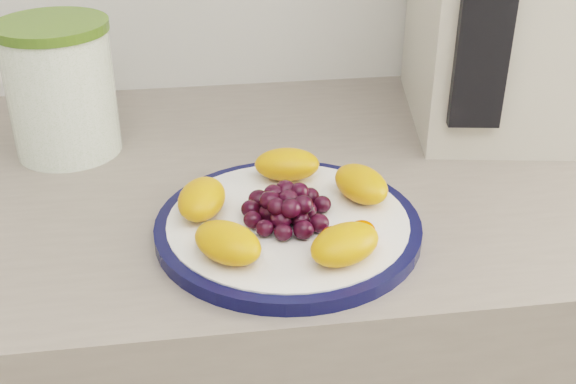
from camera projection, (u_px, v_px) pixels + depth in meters
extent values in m
cylinder|color=#0A0E34|center=(288.00, 227.00, 0.76)|extent=(0.28, 0.28, 0.01)
cylinder|color=white|center=(288.00, 226.00, 0.76)|extent=(0.26, 0.26, 0.02)
cylinder|color=#427020|center=(62.00, 93.00, 0.90)|extent=(0.16, 0.16, 0.16)
cylinder|color=#486820|center=(51.00, 26.00, 0.86)|extent=(0.16, 0.16, 0.01)
cube|color=black|center=(487.00, 16.00, 0.82)|extent=(0.06, 0.03, 0.27)
ellipsoid|color=orange|center=(361.00, 184.00, 0.79)|extent=(0.07, 0.09, 0.04)
ellipsoid|color=orange|center=(287.00, 164.00, 0.83)|extent=(0.08, 0.06, 0.04)
ellipsoid|color=orange|center=(202.00, 199.00, 0.76)|extent=(0.07, 0.09, 0.04)
ellipsoid|color=orange|center=(228.00, 243.00, 0.69)|extent=(0.09, 0.09, 0.04)
ellipsoid|color=orange|center=(345.00, 244.00, 0.69)|extent=(0.09, 0.08, 0.04)
ellipsoid|color=black|center=(288.00, 211.00, 0.75)|extent=(0.02, 0.02, 0.02)
ellipsoid|color=black|center=(307.00, 210.00, 0.76)|extent=(0.02, 0.02, 0.02)
ellipsoid|color=black|center=(295.00, 202.00, 0.77)|extent=(0.02, 0.02, 0.02)
ellipsoid|color=black|center=(276.00, 203.00, 0.77)|extent=(0.02, 0.02, 0.02)
ellipsoid|color=black|center=(269.00, 212.00, 0.75)|extent=(0.02, 0.02, 0.02)
ellipsoid|color=black|center=(281.00, 220.00, 0.74)|extent=(0.02, 0.02, 0.02)
ellipsoid|color=black|center=(300.00, 220.00, 0.74)|extent=(0.02, 0.02, 0.02)
ellipsoid|color=black|center=(322.00, 204.00, 0.77)|extent=(0.02, 0.02, 0.02)
ellipsoid|color=black|center=(310.00, 196.00, 0.78)|extent=(0.02, 0.02, 0.02)
ellipsoid|color=black|center=(292.00, 193.00, 0.79)|extent=(0.02, 0.02, 0.02)
ellipsoid|color=black|center=(274.00, 195.00, 0.79)|extent=(0.02, 0.02, 0.02)
ellipsoid|color=black|center=(259.00, 199.00, 0.78)|extent=(0.02, 0.02, 0.02)
ellipsoid|color=black|center=(251.00, 209.00, 0.76)|extent=(0.02, 0.02, 0.02)
ellipsoid|color=black|center=(253.00, 220.00, 0.74)|extent=(0.02, 0.02, 0.02)
ellipsoid|color=black|center=(265.00, 228.00, 0.73)|extent=(0.02, 0.02, 0.02)
ellipsoid|color=black|center=(283.00, 232.00, 0.72)|extent=(0.02, 0.02, 0.02)
ellipsoid|color=black|center=(303.00, 230.00, 0.72)|extent=(0.02, 0.02, 0.02)
ellipsoid|color=black|center=(319.00, 223.00, 0.73)|extent=(0.02, 0.02, 0.02)
ellipsoid|color=black|center=(288.00, 199.00, 0.75)|extent=(0.02, 0.02, 0.02)
ellipsoid|color=black|center=(299.00, 192.00, 0.76)|extent=(0.02, 0.02, 0.02)
ellipsoid|color=black|center=(285.00, 190.00, 0.76)|extent=(0.02, 0.02, 0.02)
ellipsoid|color=black|center=(273.00, 194.00, 0.76)|extent=(0.02, 0.02, 0.02)
ellipsoid|color=black|center=(270.00, 200.00, 0.75)|extent=(0.02, 0.02, 0.02)
ellipsoid|color=black|center=(277.00, 207.00, 0.73)|extent=(0.02, 0.02, 0.02)
ellipsoid|color=black|center=(291.00, 208.00, 0.73)|extent=(0.02, 0.02, 0.02)
ellipsoid|color=black|center=(303.00, 205.00, 0.74)|extent=(0.02, 0.02, 0.02)
ellipsoid|color=#EF3D00|center=(334.00, 238.00, 0.71)|extent=(0.03, 0.03, 0.02)
ellipsoid|color=#EF3D00|center=(361.00, 232.00, 0.72)|extent=(0.03, 0.03, 0.02)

